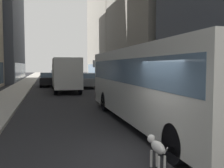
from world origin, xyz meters
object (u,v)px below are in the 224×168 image
at_px(box_truck, 66,74).
at_px(dalmatian_dog, 157,147).
at_px(car_blue_hatchback, 56,74).
at_px(car_black_suv, 48,79).
at_px(car_grey_wagon, 86,80).
at_px(transit_bus, 152,81).
at_px(pedestrian_in_coat, 181,87).

relative_size(box_truck, dalmatian_dog, 7.79).
bearing_deg(car_blue_hatchback, box_truck, -90.00).
bearing_deg(car_black_suv, car_grey_wagon, -38.68).
relative_size(car_grey_wagon, dalmatian_dog, 4.58).
xyz_separation_m(transit_bus, box_truck, (-2.40, 14.70, -0.11)).
distance_m(transit_bus, car_blue_hatchback, 42.90).
bearing_deg(car_black_suv, car_blue_hatchback, 85.71).
distance_m(car_black_suv, pedestrian_in_coat, 17.86).
relative_size(transit_bus, car_grey_wagon, 2.62).
bearing_deg(box_truck, car_blue_hatchback, 90.00).
bearing_deg(car_blue_hatchback, car_black_suv, -94.29).
bearing_deg(pedestrian_in_coat, transit_bus, -127.88).
height_order(transit_bus, dalmatian_dog, transit_bus).
height_order(transit_bus, car_black_suv, transit_bus).
distance_m(car_blue_hatchback, pedestrian_in_coat, 37.68).
relative_size(car_grey_wagon, car_black_suv, 0.94).
bearing_deg(box_truck, car_black_suv, 103.26).
xyz_separation_m(car_grey_wagon, dalmatian_dog, (-1.70, -22.62, -0.31)).
bearing_deg(transit_bus, box_truck, 99.27).
height_order(box_truck, pedestrian_in_coat, box_truck).
bearing_deg(car_black_suv, transit_bus, -79.46).
relative_size(dalmatian_dog, pedestrian_in_coat, 0.57).
relative_size(transit_bus, car_blue_hatchback, 2.54).
relative_size(car_blue_hatchback, dalmatian_dog, 4.72).
xyz_separation_m(car_grey_wagon, box_truck, (-2.40, -3.59, 0.84)).
height_order(transit_bus, pedestrian_in_coat, transit_bus).
bearing_deg(car_grey_wagon, transit_bus, -90.00).
relative_size(car_grey_wagon, car_blue_hatchback, 0.97).
xyz_separation_m(car_grey_wagon, car_black_suv, (-4.00, 3.20, 0.00)).
xyz_separation_m(car_blue_hatchback, car_black_suv, (-1.60, -21.33, 0.00)).
relative_size(box_truck, pedestrian_in_coat, 4.44).
bearing_deg(pedestrian_in_coat, car_black_suv, 118.41).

